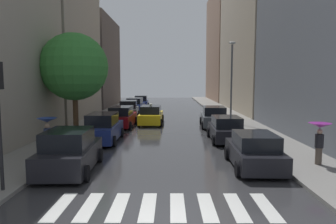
{
  "coord_description": "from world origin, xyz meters",
  "views": [
    {
      "loc": [
        0.21,
        -7.82,
        3.86
      ],
      "look_at": [
        0.06,
        19.3,
        1.05
      ],
      "focal_mm": 33.23,
      "sensor_mm": 36.0,
      "label": 1
    }
  ],
  "objects": [
    {
      "name": "ground_plane",
      "position": [
        0.0,
        24.0,
        -0.02
      ],
      "size": [
        28.0,
        72.0,
        0.04
      ],
      "primitive_type": "cube",
      "color": "#333336"
    },
    {
      "name": "sidewalk_left",
      "position": [
        -6.5,
        24.0,
        0.07
      ],
      "size": [
        3.0,
        72.0,
        0.15
      ],
      "primitive_type": "cube",
      "color": "gray",
      "rests_on": "ground"
    },
    {
      "name": "sidewalk_right",
      "position": [
        6.5,
        24.0,
        0.07
      ],
      "size": [
        3.0,
        72.0,
        0.15
      ],
      "primitive_type": "cube",
      "color": "gray",
      "rests_on": "ground"
    },
    {
      "name": "crosswalk_stripes",
      "position": [
        0.0,
        1.31,
        0.01
      ],
      "size": [
        6.75,
        2.2,
        0.01
      ],
      "color": "silver",
      "rests_on": "ground"
    },
    {
      "name": "building_left_far",
      "position": [
        -11.0,
        37.21,
        6.25
      ],
      "size": [
        6.0,
        13.58,
        12.5
      ],
      "primitive_type": "cube",
      "color": "#564C47",
      "rests_on": "ground"
    },
    {
      "name": "building_right_mid",
      "position": [
        11.0,
        31.11,
        12.38
      ],
      "size": [
        6.0,
        19.64,
        24.75
      ],
      "primitive_type": "cube",
      "color": "#B2A38C",
      "rests_on": "ground"
    },
    {
      "name": "building_right_far",
      "position": [
        11.0,
        50.73,
        9.96
      ],
      "size": [
        6.0,
        17.84,
        19.93
      ],
      "primitive_type": "cube",
      "color": "#8C6B56",
      "rests_on": "ground"
    },
    {
      "name": "parked_car_left_nearest",
      "position": [
        -4.0,
        4.96,
        0.84
      ],
      "size": [
        2.29,
        4.41,
        1.81
      ],
      "rotation": [
        0.0,
        0.0,
        1.61
      ],
      "color": "black",
      "rests_on": "ground"
    },
    {
      "name": "parked_car_left_second",
      "position": [
        -3.95,
        11.34,
        0.84
      ],
      "size": [
        2.03,
        4.64,
        1.81
      ],
      "rotation": [
        0.0,
        0.0,
        1.57
      ],
      "color": "navy",
      "rests_on": "ground"
    },
    {
      "name": "parked_car_left_third",
      "position": [
        -3.74,
        17.56,
        0.79
      ],
      "size": [
        2.18,
        4.78,
        1.69
      ],
      "rotation": [
        0.0,
        0.0,
        1.53
      ],
      "color": "maroon",
      "rests_on": "ground"
    },
    {
      "name": "parked_car_left_fourth",
      "position": [
        -3.89,
        23.16,
        0.84
      ],
      "size": [
        2.12,
        4.14,
        1.81
      ],
      "rotation": [
        0.0,
        0.0,
        1.62
      ],
      "color": "#474C51",
      "rests_on": "ground"
    },
    {
      "name": "parked_car_left_fifth",
      "position": [
        -3.96,
        29.39,
        0.8
      ],
      "size": [
        2.24,
        4.58,
        1.71
      ],
      "rotation": [
        0.0,
        0.0,
        1.53
      ],
      "color": "navy",
      "rests_on": "ground"
    },
    {
      "name": "parked_car_left_sixth",
      "position": [
        -3.71,
        34.71,
        0.8
      ],
      "size": [
        2.11,
        4.07,
        1.72
      ],
      "rotation": [
        0.0,
        0.0,
        1.6
      ],
      "color": "navy",
      "rests_on": "ground"
    },
    {
      "name": "parked_car_right_nearest",
      "position": [
        3.92,
        5.58,
        0.74
      ],
      "size": [
        2.19,
        4.27,
        1.56
      ],
      "rotation": [
        0.0,
        0.0,
        1.54
      ],
      "color": "black",
      "rests_on": "ground"
    },
    {
      "name": "parked_car_right_second",
      "position": [
        3.77,
        11.61,
        0.74
      ],
      "size": [
        2.1,
        4.26,
        1.57
      ],
      "rotation": [
        0.0,
        0.0,
        1.56
      ],
      "color": "black",
      "rests_on": "ground"
    },
    {
      "name": "parked_car_right_third",
      "position": [
        3.85,
        17.62,
        0.79
      ],
      "size": [
        2.33,
        4.46,
        1.69
      ],
      "rotation": [
        0.0,
        0.0,
        1.52
      ],
      "color": "#474C51",
      "rests_on": "ground"
    },
    {
      "name": "taxi_midroad",
      "position": [
        -1.43,
        19.17,
        0.76
      ],
      "size": [
        2.16,
        4.66,
        1.81
      ],
      "rotation": [
        0.0,
        0.0,
        1.55
      ],
      "color": "yellow",
      "rests_on": "ground"
    },
    {
      "name": "pedestrian_near_tree",
      "position": [
        -5.74,
        7.06,
        1.49
      ],
      "size": [
        0.94,
        0.94,
        1.87
      ],
      "rotation": [
        0.0,
        0.0,
        2.76
      ],
      "color": "#38513D",
      "rests_on": "sidewalk_left"
    },
    {
      "name": "pedestrian_by_kerb",
      "position": [
        6.77,
        5.61,
        1.47
      ],
      "size": [
        0.96,
        0.96,
        1.84
      ],
      "rotation": [
        0.0,
        0.0,
        1.55
      ],
      "color": "brown",
      "rests_on": "sidewalk_right"
    },
    {
      "name": "street_tree_left",
      "position": [
        -6.25,
        13.32,
        4.73
      ],
      "size": [
        4.55,
        4.55,
        6.86
      ],
      "color": "#513823",
      "rests_on": "sidewalk_left"
    },
    {
      "name": "lamp_post_right",
      "position": [
        5.55,
        19.19,
        4.17
      ],
      "size": [
        0.6,
        0.28,
        6.97
      ],
      "color": "#595B60",
      "rests_on": "sidewalk_right"
    }
  ]
}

